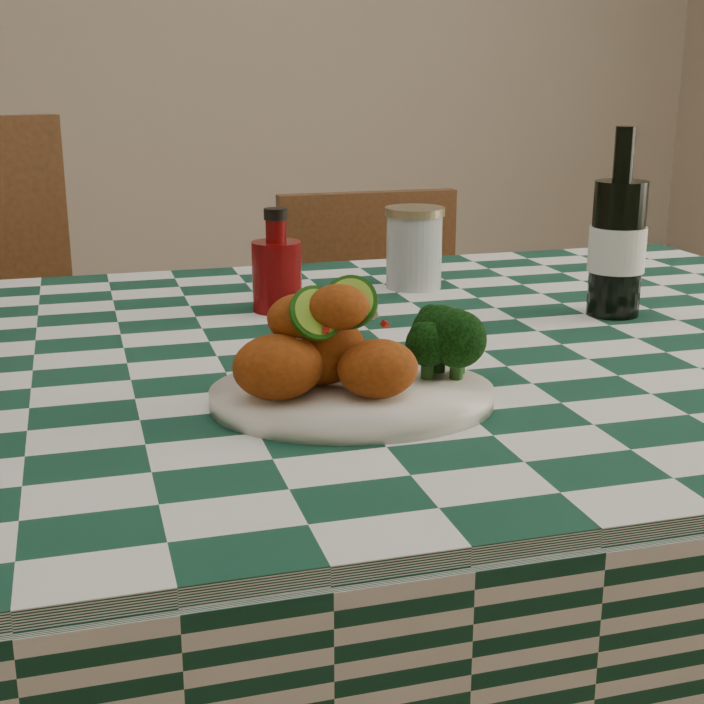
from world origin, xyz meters
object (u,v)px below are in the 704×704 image
object	(u,v)px
beer_bottle	(619,223)
ketchup_bottle	(277,260)
wooden_chair_right	(392,410)
dining_table	(307,639)
mason_jar	(414,248)
plate	(352,396)
fried_chicken_pile	(336,338)

from	to	relation	value
beer_bottle	ketchup_bottle	bearing A→B (deg)	161.15
beer_bottle	wooden_chair_right	size ratio (longest dim) A/B	0.29
dining_table	mason_jar	distance (m)	0.59
wooden_chair_right	plate	bearing A→B (deg)	-110.97
plate	ketchup_bottle	xyz separation A→B (m)	(0.01, 0.41, 0.06)
dining_table	wooden_chair_right	world-z (taller)	wooden_chair_right
plate	wooden_chair_right	xyz separation A→B (m)	(0.35, 0.93, -0.37)
fried_chicken_pile	wooden_chair_right	world-z (taller)	fried_chicken_pile
ketchup_bottle	wooden_chair_right	size ratio (longest dim) A/B	0.16
ketchup_bottle	mason_jar	distance (m)	0.25
plate	ketchup_bottle	distance (m)	0.41
fried_chicken_pile	ketchup_bottle	world-z (taller)	ketchup_bottle
fried_chicken_pile	ketchup_bottle	distance (m)	0.41
ketchup_bottle	fried_chicken_pile	bearing A→B (deg)	-93.66
dining_table	mason_jar	size ratio (longest dim) A/B	13.60
plate	beer_bottle	bearing A→B (deg)	30.46
plate	beer_bottle	size ratio (longest dim) A/B	1.13
fried_chicken_pile	beer_bottle	distance (m)	0.53
plate	dining_table	bearing A→B (deg)	90.43
plate	beer_bottle	world-z (taller)	beer_bottle
plate	beer_bottle	xyz separation A→B (m)	(0.44, 0.26, 0.12)
mason_jar	beer_bottle	world-z (taller)	beer_bottle
dining_table	plate	size ratio (longest dim) A/B	5.88
ketchup_bottle	beer_bottle	distance (m)	0.46
plate	ketchup_bottle	size ratio (longest dim) A/B	2.00
plate	fried_chicken_pile	distance (m)	0.06
dining_table	ketchup_bottle	xyz separation A→B (m)	(0.01, 0.20, 0.46)
plate	ketchup_bottle	world-z (taller)	ketchup_bottle
beer_bottle	plate	bearing A→B (deg)	-149.54
plate	mason_jar	distance (m)	0.55
beer_bottle	wooden_chair_right	xyz separation A→B (m)	(-0.09, 0.67, -0.48)
ketchup_bottle	beer_bottle	bearing A→B (deg)	-18.85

